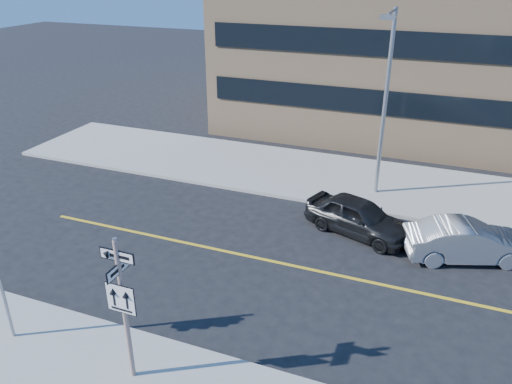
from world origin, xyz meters
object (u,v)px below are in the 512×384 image
at_px(sign_pole, 123,303).
at_px(parked_car_a, 359,217).
at_px(parked_car_b, 467,241).
at_px(streetlight_a, 386,94).

xyz_separation_m(sign_pole, parked_car_a, (3.92, 9.66, -1.70)).
height_order(sign_pole, parked_car_b, sign_pole).
bearing_deg(parked_car_a, streetlight_a, 18.37).
distance_m(parked_car_b, streetlight_a, 6.90).
distance_m(sign_pole, streetlight_a, 14.05).
relative_size(parked_car_a, parked_car_b, 0.99).
bearing_deg(streetlight_a, sign_pole, -106.77).
bearing_deg(sign_pole, parked_car_b, 49.51).
distance_m(parked_car_a, parked_car_b, 3.99).
bearing_deg(parked_car_a, sign_pole, 177.62).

